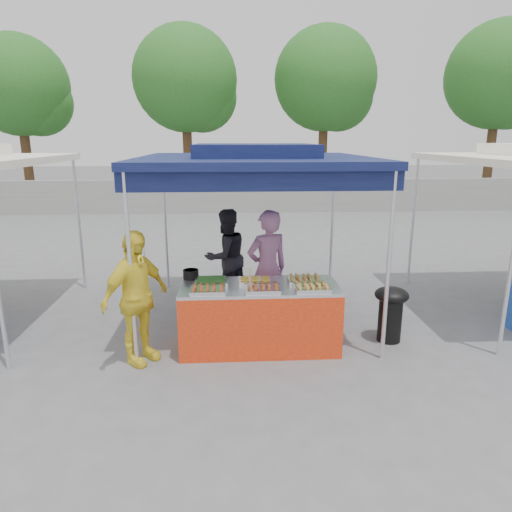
{
  "coord_description": "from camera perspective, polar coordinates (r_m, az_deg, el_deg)",
  "views": [
    {
      "loc": [
        -0.37,
        -5.56,
        2.65
      ],
      "look_at": [
        0.0,
        0.6,
        1.05
      ],
      "focal_mm": 32.0,
      "sensor_mm": 36.0,
      "label": 1
    }
  ],
  "objects": [
    {
      "name": "ground_plane",
      "position": [
        6.17,
        0.34,
        -10.89
      ],
      "size": [
        80.0,
        80.0,
        0.0
      ],
      "primitive_type": "plane",
      "color": "slate"
    },
    {
      "name": "back_wall",
      "position": [
        16.69,
        -2.15,
        7.49
      ],
      "size": [
        40.0,
        0.25,
        1.2
      ],
      "primitive_type": "cube",
      "color": "gray",
      "rests_on": "ground_plane"
    },
    {
      "name": "main_canopy",
      "position": [
        6.55,
        -0.2,
        12.08
      ],
      "size": [
        3.2,
        3.2,
        2.57
      ],
      "color": "silver",
      "rests_on": "ground_plane"
    },
    {
      "name": "tree_0",
      "position": [
        20.51,
        -27.09,
        17.98
      ],
      "size": [
        3.77,
        3.75,
        6.45
      ],
      "color": "#4C331D",
      "rests_on": "ground_plane"
    },
    {
      "name": "tree_1",
      "position": [
        18.76,
        -8.35,
        20.51
      ],
      "size": [
        3.95,
        3.95,
        6.79
      ],
      "color": "#4C331D",
      "rests_on": "ground_plane"
    },
    {
      "name": "tree_2",
      "position": [
        19.5,
        9.03,
        20.49
      ],
      "size": [
        4.02,
        4.02,
        6.9
      ],
      "color": "#4C331D",
      "rests_on": "ground_plane"
    },
    {
      "name": "tree_3",
      "position": [
        21.44,
        28.38,
        18.79
      ],
      "size": [
        4.12,
        4.12,
        7.08
      ],
      "color": "#4C331D",
      "rests_on": "ground_plane"
    },
    {
      "name": "vendor_table",
      "position": [
        5.91,
        0.41,
        -7.59
      ],
      "size": [
        2.0,
        0.8,
        0.85
      ],
      "color": "red",
      "rests_on": "ground_plane"
    },
    {
      "name": "food_tray_fl",
      "position": [
        5.52,
        -6.03,
        -4.22
      ],
      "size": [
        0.42,
        0.3,
        0.07
      ],
      "color": "white",
      "rests_on": "vendor_table"
    },
    {
      "name": "food_tray_fm",
      "position": [
        5.53,
        0.82,
        -4.11
      ],
      "size": [
        0.42,
        0.3,
        0.07
      ],
      "color": "white",
      "rests_on": "vendor_table"
    },
    {
      "name": "food_tray_fr",
      "position": [
        5.6,
        7.03,
        -3.96
      ],
      "size": [
        0.42,
        0.3,
        0.07
      ],
      "color": "white",
      "rests_on": "vendor_table"
    },
    {
      "name": "food_tray_bl",
      "position": [
        5.83,
        -5.61,
        -3.18
      ],
      "size": [
        0.42,
        0.3,
        0.07
      ],
      "color": "white",
      "rests_on": "vendor_table"
    },
    {
      "name": "food_tray_bm",
      "position": [
        5.84,
        -0.12,
        -3.08
      ],
      "size": [
        0.42,
        0.3,
        0.07
      ],
      "color": "white",
      "rests_on": "vendor_table"
    },
    {
      "name": "food_tray_br",
      "position": [
        5.9,
        6.04,
        -2.98
      ],
      "size": [
        0.42,
        0.3,
        0.07
      ],
      "color": "white",
      "rests_on": "vendor_table"
    },
    {
      "name": "cooking_pot",
      "position": [
        6.08,
        -8.15,
        -2.26
      ],
      "size": [
        0.21,
        0.21,
        0.12
      ],
      "primitive_type": "cylinder",
      "color": "black",
      "rests_on": "vendor_table"
    },
    {
      "name": "skewer_cup",
      "position": [
        5.54,
        -0.65,
        -3.9
      ],
      "size": [
        0.08,
        0.08,
        0.1
      ],
      "primitive_type": "cylinder",
      "color": "silver",
      "rests_on": "vendor_table"
    },
    {
      "name": "wok_burner",
      "position": [
        6.35,
        16.48,
        -6.4
      ],
      "size": [
        0.45,
        0.45,
        0.75
      ],
      "rotation": [
        0.0,
        0.0,
        0.16
      ],
      "color": "black",
      "rests_on": "ground_plane"
    },
    {
      "name": "crate_left",
      "position": [
        6.61,
        -2.45,
        -7.78
      ],
      "size": [
        0.47,
        0.33,
        0.28
      ],
      "primitive_type": "cube",
      "color": "#1737BE",
      "rests_on": "ground_plane"
    },
    {
      "name": "crate_right",
      "position": [
        6.62,
        2.95,
        -7.54
      ],
      "size": [
        0.55,
        0.39,
        0.33
      ],
      "primitive_type": "cube",
      "color": "#1737BE",
      "rests_on": "ground_plane"
    },
    {
      "name": "crate_stacked",
      "position": [
        6.5,
        2.99,
        -4.88
      ],
      "size": [
        0.53,
        0.37,
        0.32
      ],
      "primitive_type": "cube",
      "color": "#1737BE",
      "rests_on": "crate_right"
    },
    {
      "name": "vendor_woman",
      "position": [
        6.42,
        1.43,
        -1.73
      ],
      "size": [
        0.73,
        0.62,
        1.7
      ],
      "primitive_type": "imported",
      "rotation": [
        0.0,
        0.0,
        3.53
      ],
      "color": "#A06691",
      "rests_on": "ground_plane"
    },
    {
      "name": "helper_man",
      "position": [
        7.41,
        -3.75,
        -0.11
      ],
      "size": [
        0.96,
        0.91,
        1.56
      ],
      "primitive_type": "imported",
      "rotation": [
        0.0,
        0.0,
        3.72
      ],
      "color": "#232328",
      "rests_on": "ground_plane"
    },
    {
      "name": "customer_person",
      "position": [
        5.59,
        -14.79,
        -5.11
      ],
      "size": [
        0.91,
        1.0,
        1.63
      ],
      "primitive_type": "imported",
      "rotation": [
        0.0,
        0.0,
        0.9
      ],
      "color": "yellow",
      "rests_on": "ground_plane"
    }
  ]
}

